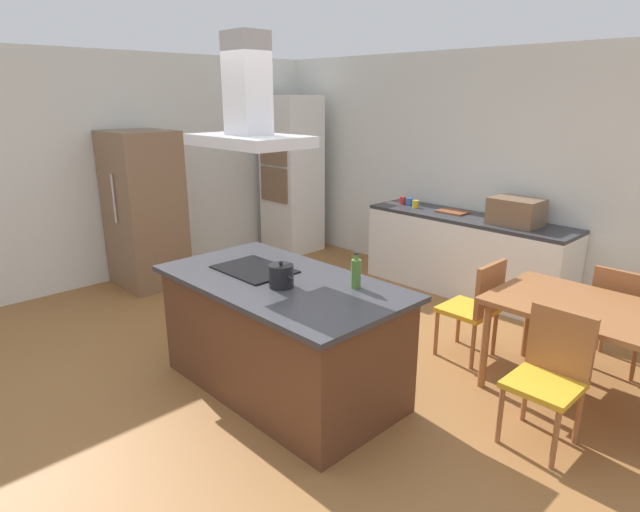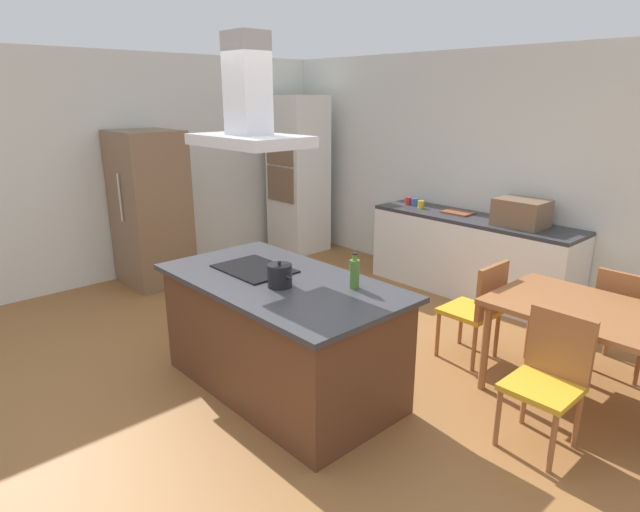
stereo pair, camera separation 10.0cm
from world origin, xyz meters
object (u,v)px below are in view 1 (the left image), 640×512
object	(u,v)px
wall_oven_stack	(292,175)
refrigerator	(145,210)
coffee_mug_blue	(410,202)
tea_kettle	(281,276)
chair_facing_back_wall	(621,313)
chair_facing_island	(551,369)
coffee_mug_red	(403,200)
olive_oil_bottle	(356,273)
coffee_mug_yellow	(416,204)
dining_table	(593,318)
cooktop	(254,269)
countertop_microwave	(516,212)
cutting_board	(453,212)
range_hood	(248,110)
chair_at_left_end	(477,304)

from	to	relation	value
wall_oven_stack	refrigerator	distance (m)	2.24
coffee_mug_blue	tea_kettle	bearing A→B (deg)	-69.57
coffee_mug_blue	refrigerator	bearing A→B (deg)	-128.48
wall_oven_stack	chair_facing_back_wall	distance (m)	4.66
chair_facing_island	coffee_mug_blue	bearing A→B (deg)	142.53
tea_kettle	coffee_mug_red	distance (m)	3.25
olive_oil_bottle	chair_facing_island	distance (m)	1.42
olive_oil_bottle	wall_oven_stack	xyz separation A→B (m)	(-3.40, 2.37, 0.09)
chair_facing_island	wall_oven_stack	bearing A→B (deg)	158.60
olive_oil_bottle	coffee_mug_yellow	size ratio (longest dim) A/B	2.87
dining_table	chair_facing_island	xyz separation A→B (m)	(-0.00, -0.67, -0.16)
tea_kettle	cooktop	bearing A→B (deg)	168.30
cooktop	tea_kettle	world-z (taller)	tea_kettle
countertop_microwave	dining_table	world-z (taller)	countertop_microwave
cutting_board	wall_oven_stack	xyz separation A→B (m)	(-2.50, -0.28, 0.19)
coffee_mug_red	range_hood	distance (m)	3.23
refrigerator	countertop_microwave	bearing A→B (deg)	36.21
coffee_mug_red	wall_oven_stack	size ratio (longest dim) A/B	0.04
refrigerator	coffee_mug_red	bearing A→B (deg)	53.20
coffee_mug_blue	range_hood	world-z (taller)	range_hood
cutting_board	chair_at_left_end	xyz separation A→B (m)	(1.18, -1.42, -0.40)
cutting_board	dining_table	world-z (taller)	cutting_board
dining_table	chair_facing_island	bearing A→B (deg)	-90.00
olive_oil_bottle	chair_facing_island	xyz separation A→B (m)	(1.20, 0.57, -0.50)
cooktop	refrigerator	bearing A→B (deg)	171.15
olive_oil_bottle	refrigerator	world-z (taller)	refrigerator
cooktop	coffee_mug_blue	world-z (taller)	coffee_mug_blue
olive_oil_bottle	range_hood	bearing A→B (deg)	-161.15
refrigerator	dining_table	world-z (taller)	refrigerator
cooktop	coffee_mug_blue	distance (m)	2.99
olive_oil_bottle	chair_at_left_end	bearing A→B (deg)	77.15
refrigerator	tea_kettle	bearing A→B (deg)	-9.25
chair_facing_island	chair_at_left_end	distance (m)	1.13
tea_kettle	olive_oil_bottle	bearing A→B (deg)	44.27
tea_kettle	coffee_mug_red	world-z (taller)	tea_kettle
coffee_mug_yellow	range_hood	world-z (taller)	range_hood
coffee_mug_red	cutting_board	size ratio (longest dim) A/B	0.26
cooktop	coffee_mug_red	world-z (taller)	coffee_mug_red
olive_oil_bottle	chair_at_left_end	world-z (taller)	olive_oil_bottle
countertop_microwave	coffee_mug_yellow	world-z (taller)	countertop_microwave
tea_kettle	wall_oven_stack	xyz separation A→B (m)	(-3.02, 2.74, 0.12)
cooktop	chair_facing_island	size ratio (longest dim) A/B	0.67
coffee_mug_red	range_hood	size ratio (longest dim) A/B	0.10
cutting_board	dining_table	distance (m)	2.54
coffee_mug_yellow	refrigerator	world-z (taller)	refrigerator
cooktop	chair_facing_back_wall	world-z (taller)	cooktop
olive_oil_bottle	countertop_microwave	bearing A→B (deg)	92.43
olive_oil_bottle	coffee_mug_yellow	world-z (taller)	olive_oil_bottle
tea_kettle	chair_at_left_end	distance (m)	1.80
coffee_mug_blue	chair_facing_back_wall	bearing A→B (deg)	-15.22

